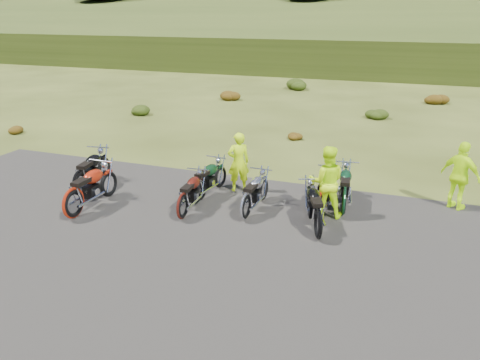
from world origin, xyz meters
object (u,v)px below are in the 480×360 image
at_px(motorcycle_3, 246,220).
at_px(motorcycle_7, 343,215).
at_px(person_middle, 239,163).
at_px(motorcycle_0, 82,198).

relative_size(motorcycle_3, motorcycle_7, 0.94).
distance_m(motorcycle_3, person_middle, 2.23).
bearing_deg(motorcycle_3, motorcycle_0, 94.50).
relative_size(motorcycle_0, motorcycle_7, 1.06).
xyz_separation_m(motorcycle_3, person_middle, (-0.88, 1.85, 0.89)).
bearing_deg(motorcycle_7, person_middle, 70.89).
bearing_deg(motorcycle_7, motorcycle_0, 93.44).
bearing_deg(motorcycle_3, motorcycle_7, -60.90).
height_order(motorcycle_3, motorcycle_7, motorcycle_7).
bearing_deg(motorcycle_0, motorcycle_3, -96.90).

